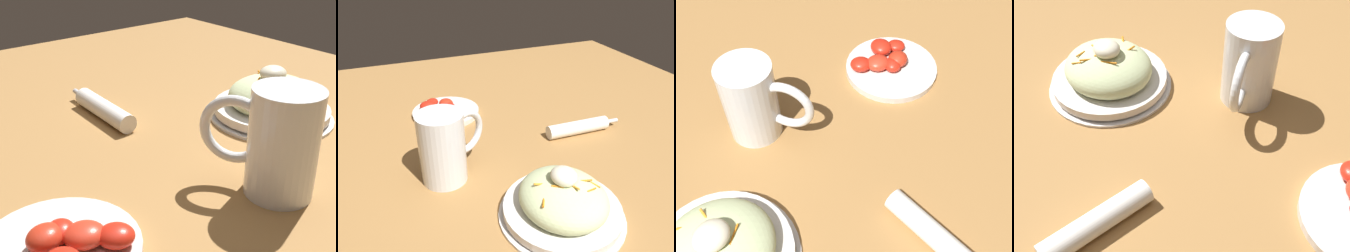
% 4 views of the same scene
% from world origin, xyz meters
% --- Properties ---
extents(ground_plane, '(1.43, 1.43, 0.00)m').
position_xyz_m(ground_plane, '(0.00, 0.00, 0.00)').
color(ground_plane, '#9E703D').
extents(beer_mug, '(0.11, 0.15, 0.15)m').
position_xyz_m(beer_mug, '(0.08, -0.20, 0.07)').
color(beer_mug, white).
rests_on(beer_mug, ground_plane).
extents(napkin_roll, '(0.04, 0.20, 0.03)m').
position_xyz_m(napkin_roll, '(0.03, 0.16, 0.02)').
color(napkin_roll, white).
rests_on(napkin_roll, ground_plane).
extents(tomato_plate, '(0.18, 0.18, 0.04)m').
position_xyz_m(tomato_plate, '(-0.20, -0.14, 0.01)').
color(tomato_plate, silver).
rests_on(tomato_plate, ground_plane).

